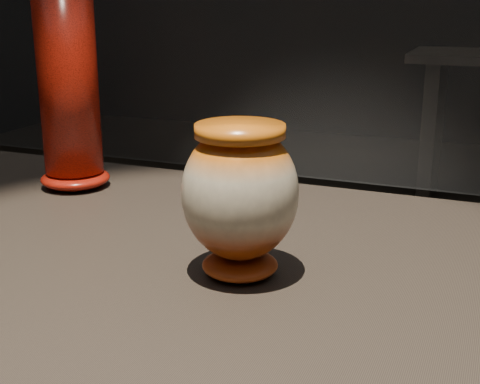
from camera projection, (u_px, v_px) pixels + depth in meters
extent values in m
cube|color=black|center=(339.00, 299.00, 0.85)|extent=(2.00, 0.80, 0.05)
ellipsoid|color=maroon|center=(240.00, 265.00, 0.86)|extent=(0.13, 0.13, 0.03)
ellipsoid|color=beige|center=(240.00, 193.00, 0.83)|extent=(0.19, 0.19, 0.17)
cylinder|color=orange|center=(240.00, 131.00, 0.80)|extent=(0.15, 0.15, 0.02)
ellipsoid|color=red|center=(75.00, 178.00, 1.23)|extent=(0.15, 0.15, 0.03)
cylinder|color=red|center=(68.00, 74.00, 1.18)|extent=(0.12, 0.12, 0.35)
cube|color=black|center=(432.00, 131.00, 4.03)|extent=(0.08, 0.50, 0.85)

